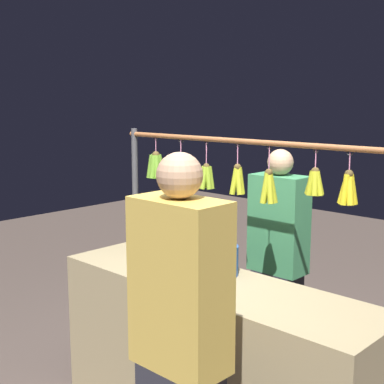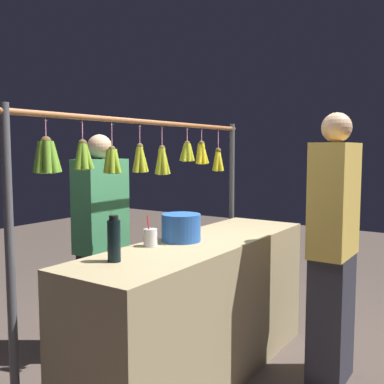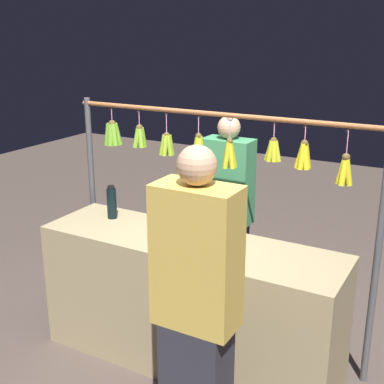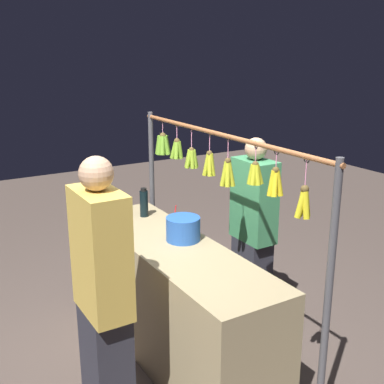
# 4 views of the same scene
# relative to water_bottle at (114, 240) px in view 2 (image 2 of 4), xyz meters

# --- Properties ---
(ground_plane) EXTENTS (12.00, 12.00, 0.00)m
(ground_plane) POSITION_rel_water_bottle_xyz_m (-0.68, 0.09, -1.00)
(ground_plane) COLOR #4C3F39
(market_counter) EXTENTS (2.00, 0.57, 0.89)m
(market_counter) POSITION_rel_water_bottle_xyz_m (-0.68, 0.09, -0.56)
(market_counter) COLOR tan
(market_counter) RESTS_ON ground
(display_rack) EXTENTS (2.23, 0.14, 1.68)m
(display_rack) POSITION_rel_water_bottle_xyz_m (-0.62, -0.28, 0.24)
(display_rack) COLOR #4C4C51
(display_rack) RESTS_ON ground
(water_bottle) EXTENTS (0.07, 0.07, 0.24)m
(water_bottle) POSITION_rel_water_bottle_xyz_m (0.00, 0.00, 0.00)
(water_bottle) COLOR black
(water_bottle) RESTS_ON market_counter
(blue_bucket) EXTENTS (0.25, 0.25, 0.17)m
(blue_bucket) POSITION_rel_water_bottle_xyz_m (-0.62, -0.01, -0.03)
(blue_bucket) COLOR #285AB5
(blue_bucket) RESTS_ON market_counter
(drink_cup) EXTENTS (0.08, 0.08, 0.18)m
(drink_cup) POSITION_rel_water_bottle_xyz_m (-0.39, -0.08, -0.06)
(drink_cup) COLOR silver
(drink_cup) RESTS_ON market_counter
(vendor_person) EXTENTS (0.37, 0.20, 1.57)m
(vendor_person) POSITION_rel_water_bottle_xyz_m (-0.58, -0.68, -0.23)
(vendor_person) COLOR #2D2D38
(vendor_person) RESTS_ON ground
(customer_person) EXTENTS (0.40, 0.22, 1.69)m
(customer_person) POSITION_rel_water_bottle_xyz_m (-1.12, 0.79, -0.17)
(customer_person) COLOR #2D2D38
(customer_person) RESTS_ON ground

